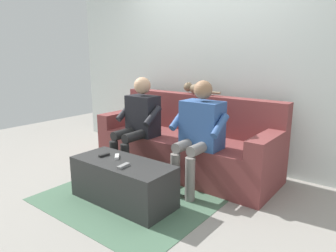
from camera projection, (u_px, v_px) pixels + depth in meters
ground_plane at (147, 189)px, 3.30m from camera, size 8.00×8.00×0.00m
back_wall at (211, 65)px, 4.00m from camera, size 4.93×0.06×2.56m
couch at (186, 145)px, 3.79m from camera, size 2.26×0.81×0.92m
coffee_table at (123, 182)px, 2.98m from camera, size 1.05×0.45×0.41m
person_left_seated at (199, 129)px, 3.17m from camera, size 0.58×0.53×1.16m
person_right_seated at (138, 120)px, 3.64m from camera, size 0.52×0.57×1.16m
cat_on_backrest at (197, 89)px, 3.86m from camera, size 0.52×0.13×0.15m
remote_black at (104, 155)px, 3.08m from camera, size 0.04×0.12×0.02m
remote_gray at (123, 166)px, 2.78m from camera, size 0.06×0.14×0.02m
remote_white at (117, 157)px, 3.04m from camera, size 0.11×0.11×0.02m
floor_rug at (132, 196)px, 3.12m from camera, size 1.65×1.44×0.01m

